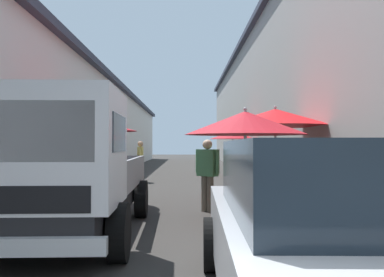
{
  "coord_description": "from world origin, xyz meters",
  "views": [
    {
      "loc": [
        -1.15,
        -0.15,
        1.42
      ],
      "look_at": [
        11.03,
        -0.32,
        1.6
      ],
      "focal_mm": 38.21,
      "sensor_mm": 36.0,
      "label": 1
    }
  ],
  "objects_px": {
    "hatchback_car": "(328,231)",
    "parked_scooter": "(112,171)",
    "vendor_by_crates": "(140,159)",
    "plastic_stool": "(229,182)",
    "delivery_truck": "(62,172)",
    "fruit_stall_far_left": "(82,133)",
    "fruit_stall_near_right": "(232,141)",
    "fruit_stall_mid_lane": "(247,136)",
    "vendor_in_shade": "(207,171)",
    "fruit_stall_far_right": "(276,125)"
  },
  "relations": [
    {
      "from": "hatchback_car",
      "to": "parked_scooter",
      "type": "distance_m",
      "value": 12.57
    },
    {
      "from": "hatchback_car",
      "to": "vendor_by_crates",
      "type": "distance_m",
      "value": 12.68
    },
    {
      "from": "hatchback_car",
      "to": "plastic_stool",
      "type": "xyz_separation_m",
      "value": [
        8.78,
        -0.14,
        -0.41
      ]
    },
    {
      "from": "delivery_truck",
      "to": "vendor_by_crates",
      "type": "relative_size",
      "value": 3.19
    },
    {
      "from": "fruit_stall_far_left",
      "to": "plastic_stool",
      "type": "distance_m",
      "value": 4.64
    },
    {
      "from": "fruit_stall_near_right",
      "to": "fruit_stall_mid_lane",
      "type": "distance_m",
      "value": 10.96
    },
    {
      "from": "parked_scooter",
      "to": "plastic_stool",
      "type": "bearing_deg",
      "value": -128.42
    },
    {
      "from": "fruit_stall_far_left",
      "to": "vendor_in_shade",
      "type": "xyz_separation_m",
      "value": [
        -0.81,
        -2.84,
        -0.81
      ]
    },
    {
      "from": "vendor_in_shade",
      "to": "plastic_stool",
      "type": "distance_m",
      "value": 3.48
    },
    {
      "from": "fruit_stall_far_right",
      "to": "vendor_by_crates",
      "type": "height_order",
      "value": "fruit_stall_far_right"
    },
    {
      "from": "fruit_stall_near_right",
      "to": "plastic_stool",
      "type": "distance_m",
      "value": 6.64
    },
    {
      "from": "parked_scooter",
      "to": "fruit_stall_far_left",
      "type": "bearing_deg",
      "value": -176.38
    },
    {
      "from": "fruit_stall_far_right",
      "to": "delivery_truck",
      "type": "height_order",
      "value": "fruit_stall_far_right"
    },
    {
      "from": "vendor_by_crates",
      "to": "fruit_stall_mid_lane",
      "type": "bearing_deg",
      "value": -160.4
    },
    {
      "from": "fruit_stall_far_left",
      "to": "hatchback_car",
      "type": "height_order",
      "value": "fruit_stall_far_left"
    },
    {
      "from": "fruit_stall_near_right",
      "to": "vendor_in_shade",
      "type": "distance_m",
      "value": 9.97
    },
    {
      "from": "delivery_truck",
      "to": "parked_scooter",
      "type": "relative_size",
      "value": 2.96
    },
    {
      "from": "fruit_stall_far_left",
      "to": "delivery_truck",
      "type": "xyz_separation_m",
      "value": [
        -3.84,
        -0.69,
        -0.64
      ]
    },
    {
      "from": "fruit_stall_near_right",
      "to": "vendor_in_shade",
      "type": "bearing_deg",
      "value": 170.43
    },
    {
      "from": "delivery_truck",
      "to": "parked_scooter",
      "type": "xyz_separation_m",
      "value": [
        9.55,
        1.05,
        -0.59
      ]
    },
    {
      "from": "fruit_stall_far_right",
      "to": "delivery_truck",
      "type": "bearing_deg",
      "value": 138.03
    },
    {
      "from": "vendor_in_shade",
      "to": "hatchback_car",
      "type": "bearing_deg",
      "value": -173.04
    },
    {
      "from": "plastic_stool",
      "to": "fruit_stall_far_right",
      "type": "bearing_deg",
      "value": -154.93
    },
    {
      "from": "fruit_stall_mid_lane",
      "to": "vendor_by_crates",
      "type": "distance_m",
      "value": 8.56
    },
    {
      "from": "fruit_stall_mid_lane",
      "to": "plastic_stool",
      "type": "distance_m",
      "value": 4.63
    },
    {
      "from": "fruit_stall_mid_lane",
      "to": "plastic_stool",
      "type": "bearing_deg",
      "value": -1.64
    },
    {
      "from": "delivery_truck",
      "to": "fruit_stall_near_right",
      "type": "bearing_deg",
      "value": -16.5
    },
    {
      "from": "fruit_stall_far_left",
      "to": "hatchback_car",
      "type": "bearing_deg",
      "value": -150.68
    },
    {
      "from": "hatchback_car",
      "to": "vendor_in_shade",
      "type": "distance_m",
      "value": 5.47
    },
    {
      "from": "fruit_stall_far_left",
      "to": "delivery_truck",
      "type": "bearing_deg",
      "value": -169.77
    },
    {
      "from": "fruit_stall_near_right",
      "to": "fruit_stall_far_left",
      "type": "distance_m",
      "value": 10.05
    },
    {
      "from": "fruit_stall_near_right",
      "to": "vendor_by_crates",
      "type": "relative_size",
      "value": 1.36
    },
    {
      "from": "parked_scooter",
      "to": "fruit_stall_near_right",
      "type": "bearing_deg",
      "value": -55.95
    },
    {
      "from": "fruit_stall_far_right",
      "to": "vendor_by_crates",
      "type": "distance_m",
      "value": 6.94
    },
    {
      "from": "fruit_stall_far_right",
      "to": "parked_scooter",
      "type": "relative_size",
      "value": 1.64
    },
    {
      "from": "vendor_in_shade",
      "to": "plastic_stool",
      "type": "relative_size",
      "value": 3.51
    },
    {
      "from": "parked_scooter",
      "to": "delivery_truck",
      "type": "bearing_deg",
      "value": -173.7
    },
    {
      "from": "parked_scooter",
      "to": "plastic_stool",
      "type": "relative_size",
      "value": 3.85
    },
    {
      "from": "hatchback_car",
      "to": "parked_scooter",
      "type": "xyz_separation_m",
      "value": [
        11.95,
        3.87,
        -0.29
      ]
    },
    {
      "from": "vendor_by_crates",
      "to": "vendor_in_shade",
      "type": "xyz_separation_m",
      "value": [
        -6.93,
        -2.19,
        -0.02
      ]
    },
    {
      "from": "fruit_stall_mid_lane",
      "to": "fruit_stall_far_left",
      "type": "bearing_deg",
      "value": 61.31
    },
    {
      "from": "fruit_stall_near_right",
      "to": "fruit_stall_mid_lane",
      "type": "xyz_separation_m",
      "value": [
        -10.91,
        0.98,
        -0.03
      ]
    },
    {
      "from": "fruit_stall_near_right",
      "to": "vendor_by_crates",
      "type": "bearing_deg",
      "value": 126.81
    },
    {
      "from": "fruit_stall_far_left",
      "to": "parked_scooter",
      "type": "distance_m",
      "value": 5.85
    },
    {
      "from": "fruit_stall_far_left",
      "to": "vendor_by_crates",
      "type": "xyz_separation_m",
      "value": [
        6.12,
        -0.65,
        -0.79
      ]
    },
    {
      "from": "fruit_stall_near_right",
      "to": "plastic_stool",
      "type": "relative_size",
      "value": 4.86
    },
    {
      "from": "vendor_by_crates",
      "to": "delivery_truck",
      "type": "bearing_deg",
      "value": -179.76
    },
    {
      "from": "fruit_stall_near_right",
      "to": "parked_scooter",
      "type": "bearing_deg",
      "value": 124.05
    },
    {
      "from": "fruit_stall_near_right",
      "to": "delivery_truck",
      "type": "xyz_separation_m",
      "value": [
        -12.83,
        3.8,
        -0.56
      ]
    },
    {
      "from": "fruit_stall_far_right",
      "to": "plastic_stool",
      "type": "height_order",
      "value": "fruit_stall_far_right"
    }
  ]
}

